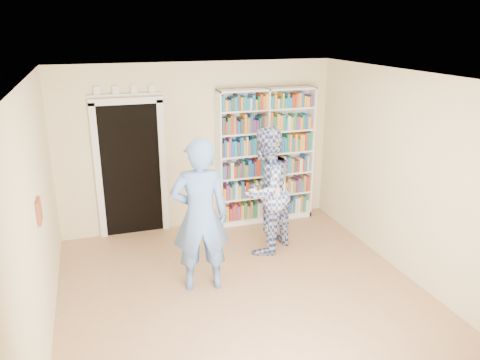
# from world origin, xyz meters

# --- Properties ---
(floor) EXTENTS (5.00, 5.00, 0.00)m
(floor) POSITION_xyz_m (0.00, 0.00, 0.00)
(floor) COLOR #AC7753
(floor) RESTS_ON ground
(ceiling) EXTENTS (5.00, 5.00, 0.00)m
(ceiling) POSITION_xyz_m (0.00, 0.00, 2.70)
(ceiling) COLOR white
(ceiling) RESTS_ON wall_back
(wall_back) EXTENTS (4.50, 0.00, 4.50)m
(wall_back) POSITION_xyz_m (0.00, 2.50, 1.35)
(wall_back) COLOR beige
(wall_back) RESTS_ON floor
(wall_left) EXTENTS (0.00, 5.00, 5.00)m
(wall_left) POSITION_xyz_m (-2.25, 0.00, 1.35)
(wall_left) COLOR beige
(wall_left) RESTS_ON floor
(wall_right) EXTENTS (0.00, 5.00, 5.00)m
(wall_right) POSITION_xyz_m (2.25, 0.00, 1.35)
(wall_right) COLOR beige
(wall_right) RESTS_ON floor
(bookshelf) EXTENTS (1.65, 0.31, 2.27)m
(bookshelf) POSITION_xyz_m (1.11, 2.34, 1.14)
(bookshelf) COLOR white
(bookshelf) RESTS_ON floor
(doorway) EXTENTS (1.10, 0.08, 2.43)m
(doorway) POSITION_xyz_m (-1.10, 2.48, 1.18)
(doorway) COLOR black
(doorway) RESTS_ON floor
(wall_art) EXTENTS (0.03, 0.25, 0.25)m
(wall_art) POSITION_xyz_m (-2.23, 0.20, 1.40)
(wall_art) COLOR brown
(wall_art) RESTS_ON wall_left
(man_blue) EXTENTS (0.78, 0.56, 1.98)m
(man_blue) POSITION_xyz_m (-0.45, 0.51, 0.99)
(man_blue) COLOR #577EC1
(man_blue) RESTS_ON floor
(man_plaid) EXTENTS (1.16, 1.12, 1.89)m
(man_plaid) POSITION_xyz_m (0.69, 1.24, 0.94)
(man_plaid) COLOR #2E418D
(man_plaid) RESTS_ON floor
(paper_sheet) EXTENTS (0.21, 0.10, 0.32)m
(paper_sheet) POSITION_xyz_m (0.81, 1.02, 1.08)
(paper_sheet) COLOR white
(paper_sheet) RESTS_ON man_plaid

